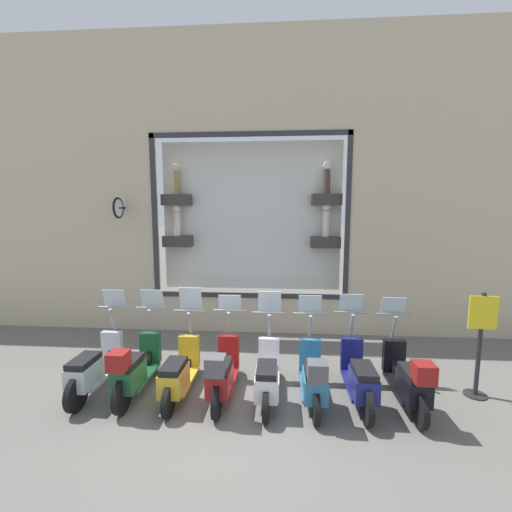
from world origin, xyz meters
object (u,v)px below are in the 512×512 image
object	(u,v)px
scooter_yellow_5	(179,372)
scooter_silver_7	(94,368)
scooter_green_6	(135,368)
shop_sign_post	(480,341)
scooter_white_3	(267,376)
scooter_teal_2	(313,377)
scooter_black_0	(408,379)
scooter_navy_1	(359,377)
scooter_red_4	(222,372)

from	to	relation	value
scooter_yellow_5	scooter_silver_7	size ratio (longest dim) A/B	0.99
scooter_green_6	shop_sign_post	world-z (taller)	shop_sign_post
scooter_white_3	scooter_teal_2	bearing A→B (deg)	-95.07
scooter_yellow_5	shop_sign_post	world-z (taller)	shop_sign_post
scooter_black_0	scooter_green_6	bearing A→B (deg)	89.91
scooter_navy_1	scooter_yellow_5	xyz separation A→B (m)	(-0.00, 2.94, -0.02)
scooter_teal_2	scooter_red_4	world-z (taller)	scooter_teal_2
scooter_black_0	scooter_silver_7	size ratio (longest dim) A/B	1.00
scooter_black_0	scooter_white_3	size ratio (longest dim) A/B	1.01
shop_sign_post	scooter_teal_2	bearing A→B (deg)	99.46
scooter_white_3	scooter_yellow_5	bearing A→B (deg)	89.94
scooter_red_4	scooter_yellow_5	world-z (taller)	scooter_yellow_5
shop_sign_post	scooter_green_6	bearing A→B (deg)	94.46
scooter_teal_2	shop_sign_post	world-z (taller)	shop_sign_post
scooter_navy_1	scooter_yellow_5	bearing A→B (deg)	90.08
scooter_black_0	scooter_teal_2	world-z (taller)	scooter_teal_2
scooter_black_0	scooter_yellow_5	size ratio (longest dim) A/B	1.01
scooter_yellow_5	scooter_white_3	bearing A→B (deg)	-90.06
scooter_yellow_5	scooter_green_6	distance (m)	0.74
scooter_teal_2	scooter_silver_7	xyz separation A→B (m)	(0.07, 3.67, -0.02)
scooter_red_4	scooter_green_6	distance (m)	1.47
scooter_white_3	scooter_black_0	bearing A→B (deg)	-91.50
scooter_green_6	scooter_silver_7	size ratio (longest dim) A/B	1.00
shop_sign_post	scooter_white_3	bearing A→B (deg)	96.44
scooter_red_4	scooter_white_3	bearing A→B (deg)	-85.56
scooter_black_0	scooter_red_4	distance (m)	2.94
scooter_black_0	scooter_teal_2	xyz separation A→B (m)	(-0.01, 1.47, -0.01)
scooter_teal_2	scooter_navy_1	bearing A→B (deg)	-84.49
scooter_white_3	scooter_silver_7	bearing A→B (deg)	89.89
scooter_yellow_5	scooter_navy_1	bearing A→B (deg)	-89.92
scooter_black_0	scooter_white_3	distance (m)	2.20
scooter_green_6	shop_sign_post	xyz separation A→B (m)	(0.44, -5.69, 0.47)
scooter_teal_2	scooter_yellow_5	world-z (taller)	scooter_yellow_5
scooter_silver_7	scooter_red_4	bearing A→B (deg)	-91.63
scooter_teal_2	scooter_green_6	size ratio (longest dim) A/B	0.99
scooter_red_4	scooter_teal_2	bearing A→B (deg)	-90.32
scooter_white_3	shop_sign_post	size ratio (longest dim) A/B	1.01
scooter_yellow_5	shop_sign_post	bearing A→B (deg)	-85.48
scooter_red_4	scooter_navy_1	bearing A→B (deg)	-88.37
scooter_white_3	shop_sign_post	bearing A→B (deg)	-83.56
scooter_navy_1	shop_sign_post	distance (m)	2.12
scooter_white_3	scooter_silver_7	size ratio (longest dim) A/B	0.99
scooter_teal_2	scooter_yellow_5	bearing A→B (deg)	88.27
scooter_black_0	scooter_silver_7	bearing A→B (deg)	89.29
scooter_teal_2	scooter_white_3	world-z (taller)	scooter_white_3
scooter_red_4	scooter_black_0	bearing A→B (deg)	-90.02
scooter_white_3	scooter_yellow_5	size ratio (longest dim) A/B	1.00
scooter_yellow_5	scooter_green_6	size ratio (longest dim) A/B	0.99
scooter_navy_1	scooter_yellow_5	world-z (taller)	scooter_yellow_5
scooter_black_0	shop_sign_post	distance (m)	1.45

